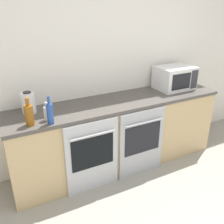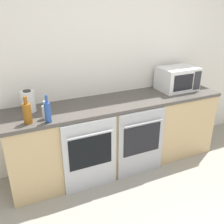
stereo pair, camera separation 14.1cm
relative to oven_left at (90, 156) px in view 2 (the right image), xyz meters
The scene contains 9 objects.
wall_back 1.18m from the oven_left, 52.88° to the left, with size 10.00×0.06×2.60m.
counter_back 0.57m from the oven_left, 32.90° to the left, with size 2.65×0.61×0.88m.
oven_left is the anchor object (origin of this frame).
oven_right 0.64m from the oven_left, ahead, with size 0.60×0.06×0.84m.
microwave 1.54m from the oven_left, 15.02° to the left, with size 0.49×0.37×0.30m.
bottle_amber 0.81m from the oven_left, 167.32° to the left, with size 0.08×0.08×0.27m.
bottle_clear 0.68m from the oven_left, 157.81° to the left, with size 0.06×0.06×0.19m.
bottle_blue 0.69m from the oven_left, 169.63° to the left, with size 0.06×0.06×0.28m.
kettle 0.88m from the oven_left, 140.73° to the left, with size 0.14×0.14×0.23m.
Camera 2 is at (-1.22, -0.80, 1.94)m, focal length 40.00 mm.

